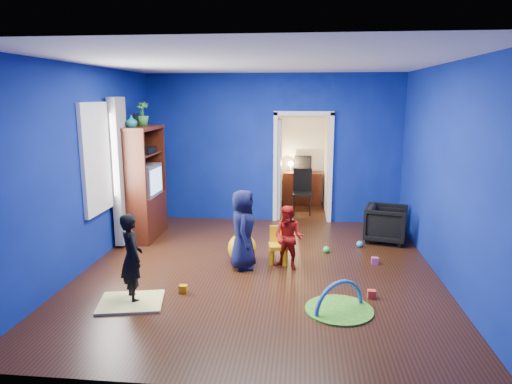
# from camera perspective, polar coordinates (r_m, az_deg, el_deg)

# --- Properties ---
(floor) EXTENTS (5.00, 5.50, 0.01)m
(floor) POSITION_cam_1_polar(r_m,az_deg,el_deg) (6.68, 0.39, -9.72)
(floor) COLOR black
(floor) RESTS_ON ground
(ceiling) EXTENTS (5.00, 5.50, 0.01)m
(ceiling) POSITION_cam_1_polar(r_m,az_deg,el_deg) (6.23, 0.43, 15.96)
(ceiling) COLOR white
(ceiling) RESTS_ON wall_back
(wall_back) EXTENTS (5.00, 0.02, 2.90)m
(wall_back) POSITION_cam_1_polar(r_m,az_deg,el_deg) (9.01, 2.08, 5.43)
(wall_back) COLOR navy
(wall_back) RESTS_ON floor
(wall_front) EXTENTS (5.00, 0.02, 2.90)m
(wall_front) POSITION_cam_1_polar(r_m,az_deg,el_deg) (3.62, -3.75, -4.25)
(wall_front) COLOR navy
(wall_front) RESTS_ON floor
(wall_left) EXTENTS (0.02, 5.50, 2.90)m
(wall_left) POSITION_cam_1_polar(r_m,az_deg,el_deg) (6.98, -20.50, 2.83)
(wall_left) COLOR navy
(wall_left) RESTS_ON floor
(wall_right) EXTENTS (0.02, 5.50, 2.90)m
(wall_right) POSITION_cam_1_polar(r_m,az_deg,el_deg) (6.55, 22.76, 2.10)
(wall_right) COLOR navy
(wall_right) RESTS_ON floor
(alcove) EXTENTS (1.00, 1.75, 2.50)m
(alcove) POSITION_cam_1_polar(r_m,az_deg,el_deg) (9.88, 5.90, 4.78)
(alcove) COLOR silver
(alcove) RESTS_ON floor
(armchair) EXTENTS (0.84, 0.82, 0.63)m
(armchair) POSITION_cam_1_polar(r_m,az_deg,el_deg) (8.16, 15.96, -3.83)
(armchair) COLOR black
(armchair) RESTS_ON floor
(child_black) EXTENTS (0.45, 0.48, 1.10)m
(child_black) POSITION_cam_1_polar(r_m,az_deg,el_deg) (5.76, -15.29, -7.91)
(child_black) COLOR black
(child_black) RESTS_ON floor
(child_navy) EXTENTS (0.44, 0.61, 1.16)m
(child_navy) POSITION_cam_1_polar(r_m,az_deg,el_deg) (6.58, -1.63, -4.71)
(child_navy) COLOR #0F1537
(child_navy) RESTS_ON floor
(toddler_red) EXTENTS (0.55, 0.49, 0.93)m
(toddler_red) POSITION_cam_1_polar(r_m,az_deg,el_deg) (6.60, 4.08, -5.73)
(toddler_red) COLOR #AD1F12
(toddler_red) RESTS_ON floor
(vase) EXTENTS (0.22, 0.22, 0.19)m
(vase) POSITION_cam_1_polar(r_m,az_deg,el_deg) (7.81, -15.31, 8.52)
(vase) COLOR #0C5462
(vase) RESTS_ON tv_armoire
(potted_plant) EXTENTS (0.26, 0.26, 0.41)m
(potted_plant) POSITION_cam_1_polar(r_m,az_deg,el_deg) (8.30, -14.06, 9.50)
(potted_plant) COLOR #2F8232
(potted_plant) RESTS_ON tv_armoire
(tv_armoire) EXTENTS (0.58, 1.14, 1.96)m
(tv_armoire) POSITION_cam_1_polar(r_m,az_deg,el_deg) (8.22, -14.16, 1.15)
(tv_armoire) COLOR #371609
(tv_armoire) RESTS_ON floor
(crt_tv) EXTENTS (0.46, 0.70, 0.54)m
(crt_tv) POSITION_cam_1_polar(r_m,az_deg,el_deg) (8.20, -13.91, 1.42)
(crt_tv) COLOR silver
(crt_tv) RESTS_ON tv_armoire
(yellow_blanket) EXTENTS (0.86, 0.74, 0.03)m
(yellow_blanket) POSITION_cam_1_polar(r_m,az_deg,el_deg) (5.87, -15.35, -13.14)
(yellow_blanket) COLOR #F2E07A
(yellow_blanket) RESTS_ON floor
(hopper_ball) EXTENTS (0.43, 0.43, 0.43)m
(hopper_ball) POSITION_cam_1_polar(r_m,az_deg,el_deg) (6.93, -1.76, -7.00)
(hopper_ball) COLOR yellow
(hopper_ball) RESTS_ON floor
(kid_chair) EXTENTS (0.32, 0.32, 0.50)m
(kid_chair) POSITION_cam_1_polar(r_m,az_deg,el_deg) (6.86, 2.85, -6.91)
(kid_chair) COLOR yellow
(kid_chair) RESTS_ON floor
(play_mat) EXTENTS (0.80, 0.80, 0.02)m
(play_mat) POSITION_cam_1_polar(r_m,az_deg,el_deg) (5.59, 10.34, -14.27)
(play_mat) COLOR green
(play_mat) RESTS_ON floor
(toy_arch) EXTENTS (0.61, 0.46, 0.72)m
(toy_arch) POSITION_cam_1_polar(r_m,az_deg,el_deg) (5.59, 10.35, -14.18)
(toy_arch) COLOR #3F8CD8
(toy_arch) RESTS_ON floor
(window_left) EXTENTS (0.03, 0.95, 1.55)m
(window_left) POSITION_cam_1_polar(r_m,az_deg,el_deg) (7.27, -19.24, 4.05)
(window_left) COLOR white
(window_left) RESTS_ON wall_left
(curtain) EXTENTS (0.14, 0.42, 2.40)m
(curtain) POSITION_cam_1_polar(r_m,az_deg,el_deg) (7.77, -16.63, 2.43)
(curtain) COLOR slate
(curtain) RESTS_ON floor
(doorway) EXTENTS (1.16, 0.10, 2.10)m
(doorway) POSITION_cam_1_polar(r_m,az_deg,el_deg) (9.04, 5.86, 2.84)
(doorway) COLOR white
(doorway) RESTS_ON floor
(study_desk) EXTENTS (0.88, 0.44, 0.75)m
(study_desk) POSITION_cam_1_polar(r_m,az_deg,el_deg) (10.65, 5.80, 0.52)
(study_desk) COLOR #3D140A
(study_desk) RESTS_ON floor
(desk_monitor) EXTENTS (0.40, 0.05, 0.32)m
(desk_monitor) POSITION_cam_1_polar(r_m,az_deg,el_deg) (10.67, 5.87, 3.67)
(desk_monitor) COLOR black
(desk_monitor) RESTS_ON study_desk
(desk_lamp) EXTENTS (0.14, 0.14, 0.14)m
(desk_lamp) POSITION_cam_1_polar(r_m,az_deg,el_deg) (10.61, 4.35, 3.55)
(desk_lamp) COLOR #FFD88C
(desk_lamp) RESTS_ON study_desk
(folding_chair) EXTENTS (0.40, 0.40, 0.92)m
(folding_chair) POSITION_cam_1_polar(r_m,az_deg,el_deg) (9.69, 5.80, -0.10)
(folding_chair) COLOR black
(folding_chair) RESTS_ON floor
(book_shelf) EXTENTS (0.88, 0.24, 0.04)m
(book_shelf) POSITION_cam_1_polar(r_m,az_deg,el_deg) (10.56, 5.99, 9.42)
(book_shelf) COLOR white
(book_shelf) RESTS_ON study_desk
(toy_0) EXTENTS (0.10, 0.08, 0.10)m
(toy_0) POSITION_cam_1_polar(r_m,az_deg,el_deg) (5.98, 14.25, -12.26)
(toy_0) COLOR #FB3C29
(toy_0) RESTS_ON floor
(toy_1) EXTENTS (0.11, 0.11, 0.11)m
(toy_1) POSITION_cam_1_polar(r_m,az_deg,el_deg) (7.82, 12.84, -6.34)
(toy_1) COLOR #249CCC
(toy_1) RESTS_ON floor
(toy_2) EXTENTS (0.10, 0.08, 0.10)m
(toy_2) POSITION_cam_1_polar(r_m,az_deg,el_deg) (6.01, -9.08, -11.87)
(toy_2) COLOR orange
(toy_2) RESTS_ON floor
(toy_3) EXTENTS (0.11, 0.11, 0.11)m
(toy_3) POSITION_cam_1_polar(r_m,az_deg,el_deg) (7.44, 8.79, -7.11)
(toy_3) COLOR green
(toy_3) RESTS_ON floor
(toy_4) EXTENTS (0.10, 0.08, 0.10)m
(toy_4) POSITION_cam_1_polar(r_m,az_deg,el_deg) (7.11, 14.63, -8.30)
(toy_4) COLOR #B8458B
(toy_4) RESTS_ON floor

